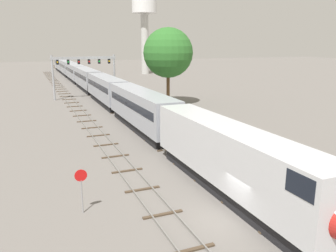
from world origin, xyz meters
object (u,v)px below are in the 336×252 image
object	(u,v)px
signal_gantry	(84,66)
water_tower	(144,14)
passenger_train	(86,78)
stop_sign	(81,185)
trackside_tree_left	(168,53)

from	to	relation	value
signal_gantry	water_tower	distance (m)	56.87
passenger_train	water_tower	xyz separation A→B (m)	(26.01, 34.84, 17.29)
signal_gantry	stop_sign	size ratio (longest dim) A/B	4.20
trackside_tree_left	water_tower	bearing A→B (deg)	74.77
signal_gantry	stop_sign	bearing A→B (deg)	-99.55
passenger_train	trackside_tree_left	size ratio (longest dim) A/B	10.67
passenger_train	water_tower	distance (m)	46.79
signal_gantry	water_tower	bearing A→B (deg)	59.19
water_tower	stop_sign	xyz separation A→B (m)	(-36.01, -93.46, -18.03)
signal_gantry	water_tower	world-z (taller)	water_tower
passenger_train	water_tower	size ratio (longest dim) A/B	5.30
signal_gantry	trackside_tree_left	xyz separation A→B (m)	(11.91, -12.67, 2.69)
passenger_train	stop_sign	bearing A→B (deg)	-99.68
water_tower	trackside_tree_left	size ratio (longest dim) A/B	2.01
water_tower	trackside_tree_left	world-z (taller)	water_tower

